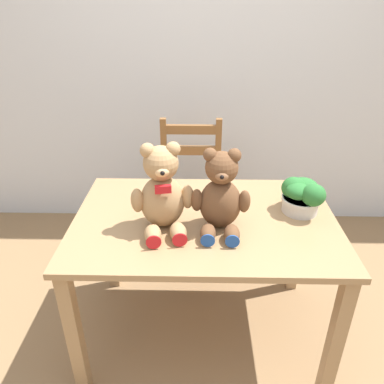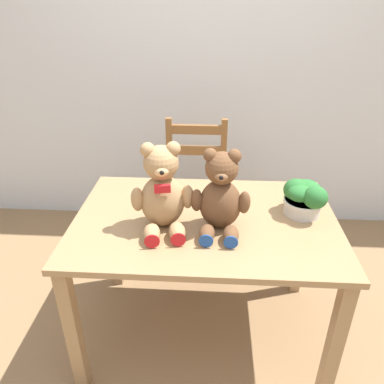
# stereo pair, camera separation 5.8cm
# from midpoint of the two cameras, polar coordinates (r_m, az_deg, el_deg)

# --- Properties ---
(wall_back) EXTENTS (8.00, 0.04, 2.60)m
(wall_back) POSITION_cam_midpoint_polar(r_m,az_deg,el_deg) (2.81, 3.68, 19.87)
(wall_back) COLOR silver
(wall_back) RESTS_ON ground_plane
(dining_table) EXTENTS (1.25, 0.84, 0.75)m
(dining_table) POSITION_cam_midpoint_polar(r_m,az_deg,el_deg) (1.85, 2.89, -6.85)
(dining_table) COLOR #9E7A51
(dining_table) RESTS_ON ground_plane
(wooden_chair_behind) EXTENTS (0.41, 0.42, 0.97)m
(wooden_chair_behind) POSITION_cam_midpoint_polar(r_m,az_deg,el_deg) (2.56, 1.13, -0.41)
(wooden_chair_behind) COLOR brown
(wooden_chair_behind) RESTS_ON ground_plane
(teddy_bear_left) EXTENTS (0.29, 0.30, 0.40)m
(teddy_bear_left) POSITION_cam_midpoint_polar(r_m,az_deg,el_deg) (1.65, -3.55, -0.07)
(teddy_bear_left) COLOR tan
(teddy_bear_left) RESTS_ON dining_table
(teddy_bear_right) EXTENTS (0.26, 0.26, 0.38)m
(teddy_bear_right) POSITION_cam_midpoint_polar(r_m,az_deg,el_deg) (1.65, 5.38, -0.63)
(teddy_bear_right) COLOR brown
(teddy_bear_right) RESTS_ON dining_table
(potted_plant) EXTENTS (0.19, 0.24, 0.18)m
(potted_plant) POSITION_cam_midpoint_polar(r_m,az_deg,el_deg) (1.87, 17.62, -0.64)
(potted_plant) COLOR beige
(potted_plant) RESTS_ON dining_table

